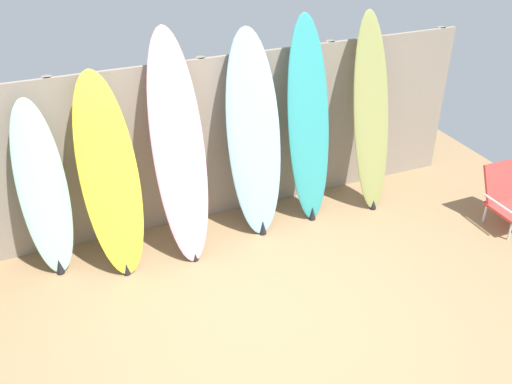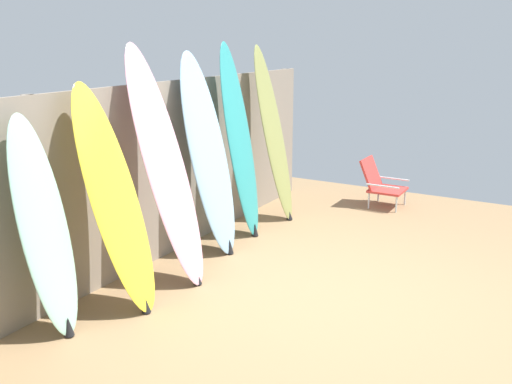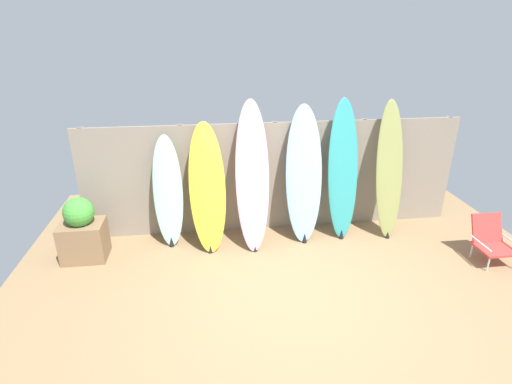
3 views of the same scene
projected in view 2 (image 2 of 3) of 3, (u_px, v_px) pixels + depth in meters
ground at (340, 297)px, 5.03m from camera, size 7.68×7.68×0.00m
fence_back at (157, 173)px, 5.76m from camera, size 6.08×0.11×1.80m
surfboard_seafoam_0 at (44, 230)px, 4.23m from camera, size 0.45×0.41×1.70m
surfboard_yellow_1 at (115, 201)px, 4.63m from camera, size 0.57×0.67×1.89m
surfboard_pink_2 at (166, 167)px, 5.16m from camera, size 0.54×0.78×2.19m
surfboard_skyblue_3 at (209, 155)px, 5.89m from camera, size 0.60×0.62×2.10m
surfboard_teal_4 at (240, 142)px, 6.39m from camera, size 0.50×0.48×2.19m
surfboard_olive_5 at (274, 135)px, 7.01m from camera, size 0.44×0.56×2.15m
beach_chair at (380, 182)px, 7.71m from camera, size 0.50×0.56×0.65m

